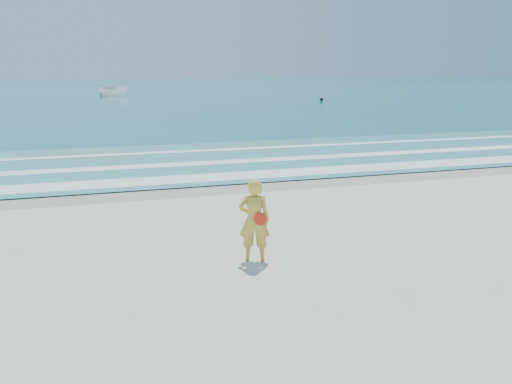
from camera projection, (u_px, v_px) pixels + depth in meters
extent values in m
plane|color=silver|center=(306.00, 300.00, 8.79)|extent=(400.00, 400.00, 0.00)
cube|color=#B2A893|center=(208.00, 187.00, 17.17)|extent=(400.00, 2.40, 0.00)
cube|color=#19727F|center=(121.00, 87.00, 106.51)|extent=(400.00, 190.00, 0.04)
cube|color=#59B7AD|center=(186.00, 161.00, 21.81)|extent=(400.00, 10.00, 0.01)
cube|color=white|center=(201.00, 178.00, 18.37)|extent=(400.00, 1.40, 0.01)
cube|color=white|center=(189.00, 164.00, 21.06)|extent=(400.00, 0.90, 0.01)
cube|color=white|center=(178.00, 152.00, 24.14)|extent=(400.00, 0.60, 0.01)
imported|color=white|center=(114.00, 90.00, 72.44)|extent=(4.92, 2.48, 1.82)
sphere|color=black|center=(321.00, 99.00, 61.32)|extent=(0.43, 0.43, 0.43)
imported|color=gold|center=(254.00, 220.00, 10.39)|extent=(0.76, 0.61, 1.79)
cylinder|color=red|center=(260.00, 219.00, 10.22)|extent=(0.27, 0.08, 0.27)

